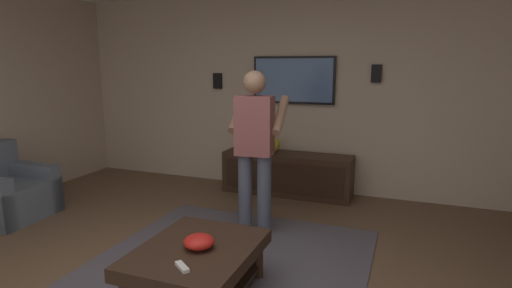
# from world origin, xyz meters

# --- Properties ---
(wall_back_tv) EXTENTS (0.10, 6.88, 2.64)m
(wall_back_tv) POSITION_xyz_m (3.16, 0.00, 1.32)
(wall_back_tv) COLOR #BCA893
(wall_back_tv) RESTS_ON ground
(area_rug) EXTENTS (2.99, 2.31, 0.01)m
(area_rug) POSITION_xyz_m (0.42, 0.02, 0.01)
(area_rug) COLOR #514C56
(area_rug) RESTS_ON ground
(armchair) EXTENTS (0.84, 0.85, 0.82)m
(armchair) POSITION_xyz_m (0.88, 2.83, 0.28)
(armchair) COLOR slate
(armchair) RESTS_ON ground
(coffee_table) EXTENTS (1.00, 0.80, 0.40)m
(coffee_table) POSITION_xyz_m (0.22, 0.02, 0.30)
(coffee_table) COLOR #332116
(coffee_table) RESTS_ON ground
(media_console) EXTENTS (0.45, 1.70, 0.55)m
(media_console) POSITION_xyz_m (2.83, 0.11, 0.28)
(media_console) COLOR #332116
(media_console) RESTS_ON ground
(tv) EXTENTS (0.05, 1.11, 0.62)m
(tv) POSITION_xyz_m (3.07, 0.11, 1.50)
(tv) COLOR black
(person_standing) EXTENTS (0.57, 0.57, 1.64)m
(person_standing) POSITION_xyz_m (1.49, 0.05, 0.93)
(person_standing) COLOR #4C5166
(person_standing) RESTS_ON ground
(bowl) EXTENTS (0.22, 0.22, 0.10)m
(bowl) POSITION_xyz_m (0.21, -0.01, 0.45)
(bowl) COLOR red
(bowl) RESTS_ON coffee_table
(remote_white) EXTENTS (0.13, 0.15, 0.02)m
(remote_white) POSITION_xyz_m (-0.09, -0.05, 0.41)
(remote_white) COLOR white
(remote_white) RESTS_ON coffee_table
(vase_round) EXTENTS (0.22, 0.22, 0.22)m
(vase_round) POSITION_xyz_m (2.82, 0.33, 0.66)
(vase_round) COLOR gold
(vase_round) RESTS_ON media_console
(wall_speaker_left) EXTENTS (0.06, 0.12, 0.22)m
(wall_speaker_left) POSITION_xyz_m (3.08, -0.94, 1.59)
(wall_speaker_left) COLOR black
(wall_speaker_right) EXTENTS (0.06, 0.12, 0.22)m
(wall_speaker_right) POSITION_xyz_m (3.08, 1.24, 1.47)
(wall_speaker_right) COLOR black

